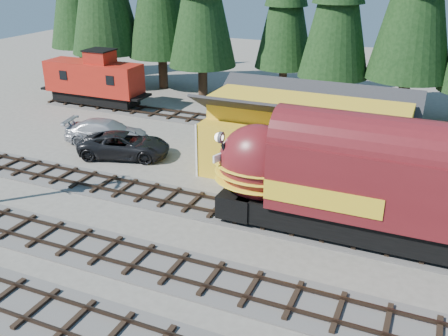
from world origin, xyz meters
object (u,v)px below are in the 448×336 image
at_px(pickup_truck_b, 107,132).
at_px(pickup_truck_a, 125,145).
at_px(locomotive, 385,191).
at_px(caboose, 94,80).
at_px(depot, 306,129).

bearing_deg(pickup_truck_b, pickup_truck_a, -133.71).
relative_size(locomotive, pickup_truck_a, 2.88).
bearing_deg(caboose, locomotive, -27.47).
height_order(caboose, pickup_truck_a, caboose).
distance_m(depot, caboose, 22.75).
xyz_separation_m(depot, pickup_truck_b, (-14.55, -0.42, -2.07)).
height_order(locomotive, pickup_truck_a, locomotive).
relative_size(locomotive, caboose, 1.93).
relative_size(depot, locomotive, 0.73).
xyz_separation_m(caboose, pickup_truck_a, (9.50, -9.52, -1.53)).
bearing_deg(pickup_truck_a, pickup_truck_b, 41.59).
xyz_separation_m(depot, pickup_truck_a, (-11.97, -2.02, -2.11)).
bearing_deg(depot, locomotive, -50.00).
height_order(depot, pickup_truck_b, depot).
bearing_deg(depot, caboose, 160.74).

